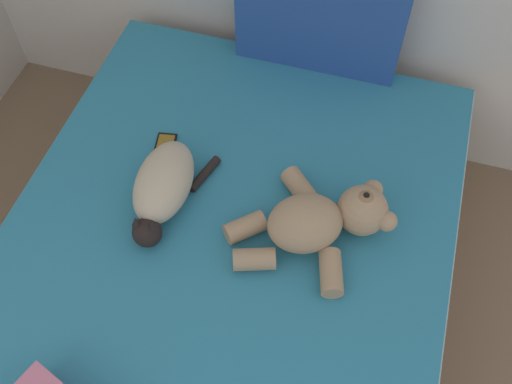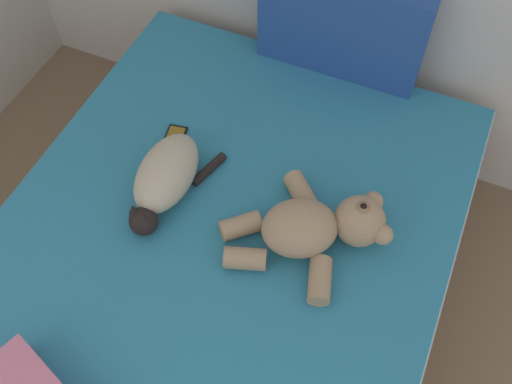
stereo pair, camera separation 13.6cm
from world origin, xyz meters
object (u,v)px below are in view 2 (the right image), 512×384
(teddy_bear, at_px, (317,227))
(cell_phone, at_px, (173,141))
(patterned_cushion, at_px, (341,27))
(cat, at_px, (165,178))
(bed, at_px, (220,279))

(teddy_bear, height_order, cell_phone, teddy_bear)
(patterned_cushion, bearing_deg, teddy_bear, -75.54)
(cat, xyz_separation_m, cell_phone, (-0.08, 0.20, -0.07))
(patterned_cushion, distance_m, cat, 0.89)
(patterned_cushion, distance_m, cell_phone, 0.77)
(bed, distance_m, teddy_bear, 0.48)
(bed, distance_m, cat, 0.44)
(cell_phone, bearing_deg, bed, -44.33)
(bed, height_order, cat, cat)
(cat, height_order, cell_phone, cat)
(bed, relative_size, teddy_bear, 3.64)
(patterned_cushion, relative_size, teddy_bear, 1.18)
(patterned_cushion, height_order, cat, patterned_cushion)
(patterned_cushion, height_order, cell_phone, patterned_cushion)
(cat, distance_m, teddy_bear, 0.55)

